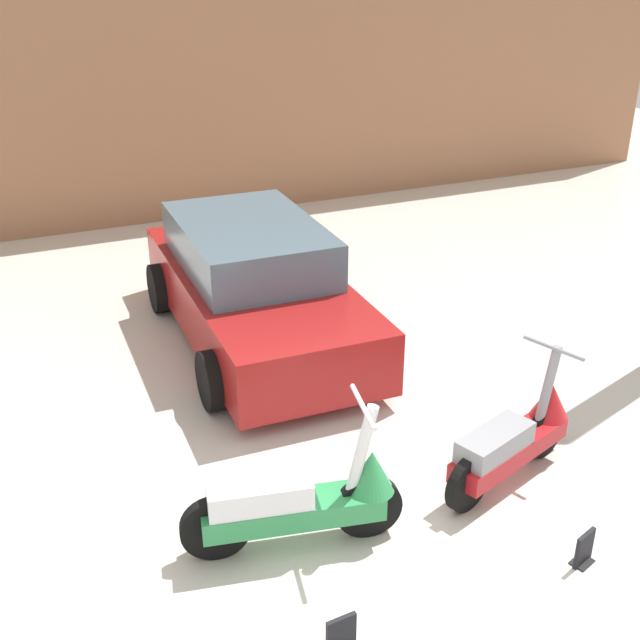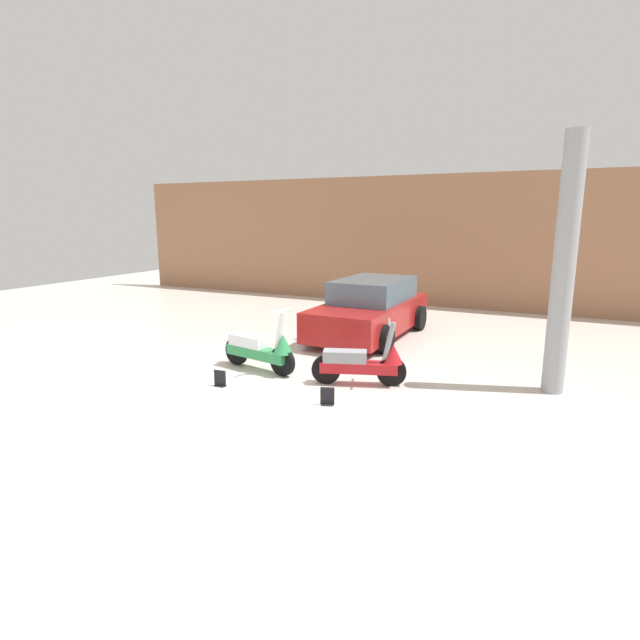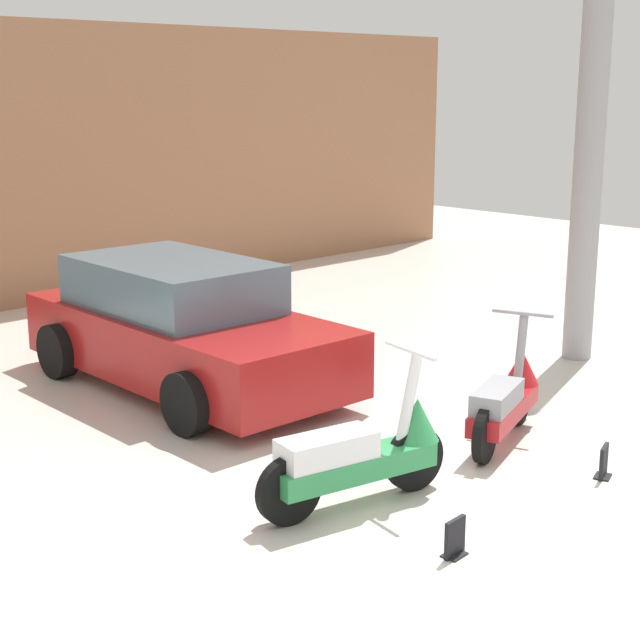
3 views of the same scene
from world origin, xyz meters
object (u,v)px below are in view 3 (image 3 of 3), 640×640
(scooter_front_left, at_px, (362,453))
(placard_near_right_scooter, at_px, (604,464))
(placard_near_left_scooter, at_px, (455,540))
(support_column_side, at_px, (587,186))
(scooter_front_right, at_px, (506,398))
(car_rear_left, at_px, (182,327))

(scooter_front_left, distance_m, placard_near_right_scooter, 1.99)
(placard_near_left_scooter, relative_size, support_column_side, 0.07)
(placard_near_left_scooter, distance_m, placard_near_right_scooter, 1.87)
(scooter_front_left, height_order, support_column_side, support_column_side)
(scooter_front_right, relative_size, placard_near_left_scooter, 5.58)
(car_rear_left, distance_m, placard_near_left_scooter, 4.38)
(scooter_front_left, bearing_deg, support_column_side, 24.04)
(scooter_front_left, height_order, scooter_front_right, scooter_front_left)
(placard_near_left_scooter, bearing_deg, scooter_front_left, 80.83)
(car_rear_left, relative_size, support_column_side, 0.99)
(scooter_front_right, bearing_deg, support_column_side, 0.40)
(scooter_front_right, height_order, placard_near_right_scooter, scooter_front_right)
(scooter_front_right, height_order, support_column_side, support_column_side)
(scooter_front_left, xyz_separation_m, placard_near_right_scooter, (1.71, -0.97, -0.28))
(car_rear_left, bearing_deg, placard_near_left_scooter, -11.22)
(scooter_front_left, xyz_separation_m, placard_near_left_scooter, (-0.16, -0.98, -0.28))
(support_column_side, bearing_deg, car_rear_left, 149.45)
(car_rear_left, height_order, placard_near_left_scooter, car_rear_left)
(placard_near_left_scooter, bearing_deg, scooter_front_right, 27.26)
(scooter_front_right, xyz_separation_m, placard_near_right_scooter, (-0.14, -1.03, -0.26))
(placard_near_left_scooter, bearing_deg, placard_near_right_scooter, 0.19)
(scooter_front_left, relative_size, placard_near_right_scooter, 6.10)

